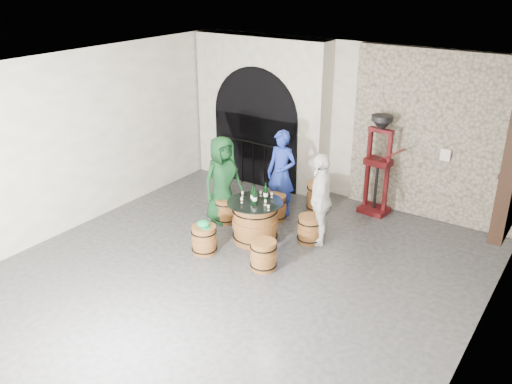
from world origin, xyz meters
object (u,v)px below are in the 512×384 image
Objects in this scene: barrel_stool_left at (225,210)px; side_barrel at (318,197)px; wine_bottle_left at (253,195)px; barrel_stool_far at (275,207)px; wine_bottle_center at (255,197)px; person_green at (222,179)px; wine_bottle_right at (266,193)px; barrel_stool_right at (310,229)px; barrel_table at (255,222)px; person_blue at (281,173)px; corking_press at (379,158)px; barrel_stool_near_left at (204,240)px; person_white at (321,199)px; barrel_stool_near_right at (264,255)px.

barrel_stool_left is 0.80× the size of side_barrel.
barrel_stool_far is at bearing 98.55° from wine_bottle_left.
person_green is at bearing 156.80° from wine_bottle_center.
barrel_stool_far is 0.94m from side_barrel.
wine_bottle_left is at bearing -122.44° from wine_bottle_right.
barrel_stool_right is 1.51× the size of wine_bottle_left.
person_blue is (-0.23, 1.24, 0.47)m from barrel_table.
barrel_table is 0.97m from barrel_stool_far.
wine_bottle_center is (0.22, -1.03, 0.64)m from barrel_stool_far.
barrel_stool_right is 1.02m from wine_bottle_right.
person_green is (-0.08, 0.03, 0.59)m from barrel_stool_left.
wine_bottle_left reaches higher than barrel_table.
side_barrel is at bearing 81.75° from wine_bottle_right.
side_barrel is at bearing -26.79° from person_green.
barrel_stool_left is 0.25× the size of corking_press.
barrel_stool_near_left is 1.51× the size of wine_bottle_right.
person_blue reaches higher than person_white.
person_blue is 0.85× the size of corking_press.
barrel_table is 0.50× the size of corking_press.
barrel_stool_near_right is 1.51× the size of wine_bottle_left.
barrel_stool_near_left is at bearing -107.43° from side_barrel.
barrel_table is 1.99× the size of barrel_stool_right.
barrel_table is at bearing 120.25° from wine_bottle_center.
barrel_stool_left is at bearing 146.06° from barrel_stool_near_right.
wine_bottle_left and wine_bottle_center have the same top height.
barrel_table is 1.14m from person_green.
wine_bottle_center is at bearing -76.79° from person_blue.
wine_bottle_right is 2.45m from corking_press.
person_blue is 1.35m from wine_bottle_center.
barrel_stool_far is 1.00× the size of barrel_stool_right.
barrel_stool_near_left is 2.70m from side_barrel.
person_blue is at bearing -143.38° from person_white.
barrel_stool_near_right is 0.30× the size of person_white.
person_white is 1.41m from side_barrel.
wine_bottle_center reaches higher than barrel_table.
wine_bottle_left and wine_bottle_right have the same top height.
side_barrel is (0.36, 1.76, -0.58)m from wine_bottle_left.
person_green is (-1.80, -0.15, 0.59)m from barrel_stool_right.
person_green is 2.71× the size of side_barrel.
wine_bottle_left is 0.24m from wine_bottle_right.
barrel_stool_near_left is 3.71m from corking_press.
barrel_table is at bearing -120.19° from wine_bottle_right.
person_blue reaches higher than barrel_stool_far.
barrel_stool_right is 1.87m from barrel_stool_near_left.
wine_bottle_right is (0.13, 0.20, 0.00)m from wine_bottle_left.
wine_bottle_left reaches higher than barrel_stool_near_left.
wine_bottle_left is at bearing -134.56° from barrel_table.
barrel_table reaches higher than barrel_stool_near_left.
barrel_stool_far is at bearing 116.25° from barrel_stool_near_right.
barrel_stool_right is 1.23m from barrel_stool_near_right.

